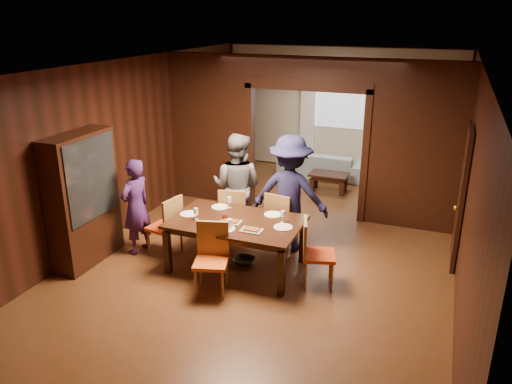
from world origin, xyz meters
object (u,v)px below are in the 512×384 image
at_px(chair_right, 319,253).
at_px(person_purple, 136,207).
at_px(chair_far_l, 235,215).
at_px(chair_near, 211,260).
at_px(chair_left, 164,225).
at_px(chair_far_r, 282,220).
at_px(dining_table, 236,244).
at_px(person_grey, 237,187).
at_px(hutch, 83,199).
at_px(coffee_table, 329,182).
at_px(sofa, 322,164).
at_px(person_navy, 290,194).

bearing_deg(chair_right, person_purple, 74.33).
height_order(chair_far_l, chair_near, same).
xyz_separation_m(chair_left, chair_far_r, (1.65, 0.88, 0.00)).
xyz_separation_m(dining_table, chair_near, (-0.04, -0.78, 0.10)).
xyz_separation_m(person_grey, chair_near, (0.38, -1.78, -0.42)).
distance_m(chair_far_r, hutch, 3.07).
height_order(coffee_table, chair_right, chair_right).
xyz_separation_m(chair_left, chair_near, (1.19, -0.78, 0.00)).
xyz_separation_m(person_purple, coffee_table, (2.16, 3.87, -0.57)).
height_order(chair_right, chair_far_r, same).
distance_m(chair_far_l, hutch, 2.37).
bearing_deg(chair_far_l, hutch, 26.17).
bearing_deg(chair_near, sofa, 72.32).
distance_m(sofa, hutch, 5.87).
relative_size(sofa, hutch, 0.99).
relative_size(person_navy, hutch, 0.94).
relative_size(person_grey, person_navy, 0.96).
bearing_deg(chair_near, coffee_table, 67.18).
distance_m(person_purple, sofa, 5.17).
xyz_separation_m(person_grey, chair_right, (1.68, -1.04, -0.42)).
distance_m(sofa, dining_table, 4.75).
distance_m(person_purple, dining_table, 1.71).
relative_size(person_purple, person_navy, 0.82).
bearing_deg(person_navy, sofa, -87.03).
relative_size(coffee_table, chair_near, 0.82).
bearing_deg(dining_table, chair_far_l, 115.06).
relative_size(person_grey, chair_near, 1.86).
bearing_deg(hutch, chair_right, 9.18).
height_order(chair_far_l, hutch, hutch).
xyz_separation_m(sofa, dining_table, (-0.11, -4.75, 0.09)).
bearing_deg(coffee_table, chair_left, -114.46).
distance_m(person_grey, chair_far_r, 0.94).
xyz_separation_m(sofa, chair_far_l, (-0.48, -3.94, 0.20)).
height_order(person_navy, hutch, hutch).
xyz_separation_m(coffee_table, chair_near, (-0.53, -4.57, 0.28)).
xyz_separation_m(person_grey, chair_left, (-0.81, -1.00, -0.42)).
distance_m(person_purple, chair_right, 2.94).
height_order(person_navy, coffee_table, person_navy).
relative_size(person_purple, chair_right, 1.58).
bearing_deg(person_navy, chair_far_l, 3.32).
bearing_deg(chair_far_l, dining_table, 103.74).
relative_size(coffee_table, hutch, 0.40).
height_order(chair_left, hutch, hutch).
xyz_separation_m(person_navy, sofa, (-0.43, 3.84, -0.65)).
height_order(chair_far_r, hutch, hutch).
relative_size(chair_left, chair_right, 1.00).
height_order(dining_table, chair_left, chair_left).
bearing_deg(coffee_table, person_grey, -108.06).
height_order(person_navy, chair_near, person_navy).
relative_size(chair_left, chair_near, 1.00).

